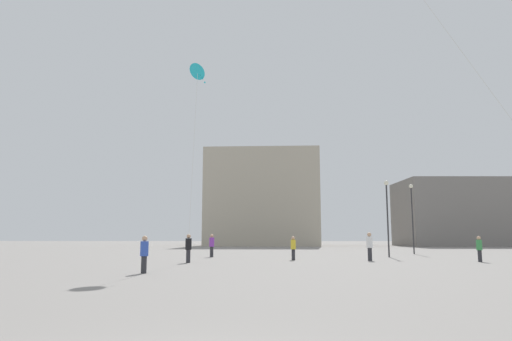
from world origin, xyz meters
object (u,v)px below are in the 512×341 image
person_in_green (479,248)px  person_in_blue (144,253)px  building_centre_hall (481,213)px  person_in_purple (212,245)px  person_in_black (188,247)px  lamppost_west (387,207)px  person_in_yellow (293,247)px  building_left_hall (263,200)px  lamppost_east (412,208)px  person_in_white (370,245)px  kite_cyan_diamond (198,73)px

person_in_green → person_in_blue: bearing=-52.5°
person_in_green → building_centre_hall: size_ratio=0.06×
building_centre_hall → person_in_purple: bearing=-133.2°
person_in_black → person_in_purple: 7.62m
person_in_green → lamppost_west: 8.17m
person_in_black → person_in_yellow: bearing=5.5°
person_in_black → person_in_purple: person_in_purple is taller
person_in_green → building_left_hall: building_left_hall is taller
person_in_yellow → building_centre_hall: size_ratio=0.06×
building_centre_hall → lamppost_east: 40.76m
lamppost_east → lamppost_west: size_ratio=1.07×
building_left_hall → lamppost_east: 41.20m
person_in_white → building_centre_hall: bearing=-68.2°
person_in_white → building_left_hall: size_ratio=0.10×
person_in_blue → person_in_black: bearing=2.7°
person_in_purple → person_in_yellow: 7.35m
building_left_hall → building_centre_hall: (36.00, -3.71, -2.66)m
person_in_white → person_in_blue: bearing=94.9°
kite_cyan_diamond → building_centre_hall: size_ratio=0.38×
person_in_white → lamppost_east: 13.55m
person_in_blue → building_left_hall: size_ratio=0.09×
building_left_hall → lamppost_east: building_left_hall is taller
person_in_green → building_centre_hall: building_centre_hall is taller
person_in_blue → building_left_hall: bearing=2.4°
person_in_blue → lamppost_west: bearing=-36.2°
person_in_white → lamppost_east: bearing=-65.7°
person_in_green → lamppost_west: lamppost_west is taller
person_in_black → building_centre_hall: (39.23, 49.00, 4.38)m
person_in_purple → lamppost_east: lamppost_east is taller
person_in_white → person_in_green: person_in_white is taller
person_in_blue → person_in_purple: 15.63m
person_in_white → building_left_hall: building_left_hall is taller
building_left_hall → lamppost_east: bearing=-69.2°
person_in_yellow → kite_cyan_diamond: kite_cyan_diamond is taller
person_in_black → building_left_hall: 53.28m
person_in_blue → building_left_hall: (3.67, 60.70, 7.11)m
building_left_hall → building_centre_hall: building_left_hall is taller
building_centre_hall → lamppost_east: bearing=-121.8°
person_in_blue → lamppost_east: bearing=-33.3°
lamppost_west → person_in_white: bearing=-115.6°
person_in_yellow → building_centre_hall: building_centre_hall is taller
person_in_purple → lamppost_east: (17.39, 6.75, 3.14)m
person_in_white → person_in_yellow: 5.04m
kite_cyan_diamond → lamppost_west: kite_cyan_diamond is taller
person_in_black → person_in_yellow: 7.39m
person_in_purple → building_centre_hall: size_ratio=0.07×
person_in_green → person_in_yellow: person_in_green is taller
building_left_hall → lamppost_west: building_left_hall is taller
person_in_black → building_left_hall: bearing=63.5°
person_in_green → lamppost_east: (-0.27, 12.76, 3.22)m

